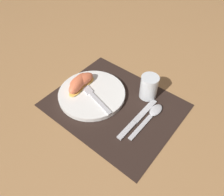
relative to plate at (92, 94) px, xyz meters
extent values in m
plane|color=#A37547|center=(0.09, 0.02, -0.01)|extent=(3.00, 3.00, 0.00)
cube|color=black|center=(0.09, 0.02, -0.01)|extent=(0.43, 0.35, 0.00)
cylinder|color=white|center=(0.00, 0.00, 0.00)|extent=(0.24, 0.24, 0.02)
cylinder|color=silver|center=(0.15, 0.13, 0.04)|extent=(0.06, 0.06, 0.09)
cylinder|color=yellow|center=(0.15, 0.13, 0.01)|extent=(0.05, 0.05, 0.04)
cube|color=#BCBCC1|center=(0.19, -0.04, 0.00)|extent=(0.02, 0.08, 0.01)
cube|color=#BCBCC1|center=(0.19, 0.06, -0.01)|extent=(0.02, 0.12, 0.01)
cube|color=#BCBCC1|center=(0.21, -0.01, -0.01)|extent=(0.02, 0.12, 0.01)
ellipsoid|color=#BCBCC1|center=(0.22, 0.08, 0.00)|extent=(0.03, 0.06, 0.01)
cube|color=#BCBCC1|center=(0.06, -0.02, 0.01)|extent=(0.12, 0.04, 0.00)
cube|color=#BCBCC1|center=(-0.03, 0.00, 0.01)|extent=(0.08, 0.04, 0.00)
ellipsoid|color=#F7C656|center=(-0.06, 0.01, 0.01)|extent=(0.07, 0.11, 0.01)
ellipsoid|color=#F2754C|center=(-0.06, 0.01, 0.03)|extent=(0.06, 0.10, 0.04)
ellipsoid|color=#F7C656|center=(-0.05, -0.01, 0.01)|extent=(0.07, 0.12, 0.01)
ellipsoid|color=#F2754C|center=(-0.05, -0.01, 0.03)|extent=(0.07, 0.12, 0.04)
camera|label=1|loc=(0.40, -0.37, 0.56)|focal=35.00mm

